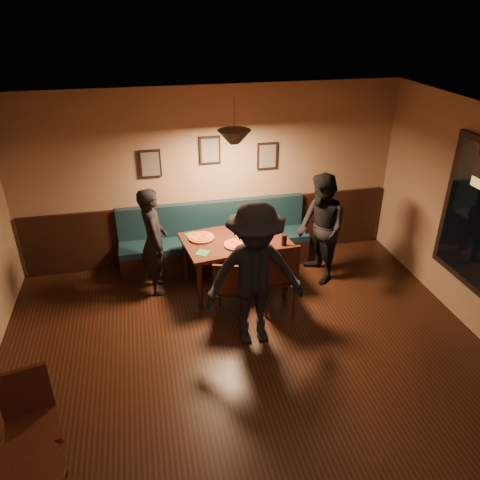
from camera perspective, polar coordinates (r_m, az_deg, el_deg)
The scene contains 24 objects.
floor at distance 5.22m, azimuth 3.40°, elevation -20.82°, with size 7.00×7.00×0.00m, color black.
ceiling at distance 3.64m, azimuth 4.63°, elevation 9.87°, with size 7.00×7.00×0.00m, color silver.
wall_back at distance 7.33m, azimuth -3.64°, elevation 7.63°, with size 6.00×6.00×0.00m, color #8C704F.
wainscot at distance 7.66m, azimuth -3.41°, elevation 1.21°, with size 5.88×0.06×1.00m, color black.
booth_bench at distance 7.42m, azimuth -3.07°, elevation 0.31°, with size 3.00×0.60×1.00m, color #0F232D, non-canonical shape.
picture_left at distance 7.13m, azimuth -10.92°, elevation 9.16°, with size 0.32×0.04×0.42m, color black.
picture_center at distance 7.16m, azimuth -3.71°, elevation 10.93°, with size 0.32×0.04×0.42m, color black.
picture_right at distance 7.38m, azimuth 3.35°, elevation 10.25°, with size 0.32×0.04×0.42m, color black.
pendant_lamp at distance 6.20m, azimuth -0.71°, elevation 12.19°, with size 0.44×0.44×0.25m, color black.
dining_table at distance 6.93m, azimuth -0.62°, elevation -2.75°, with size 1.48×0.95×0.79m, color black.
chair_near_left at distance 6.29m, azimuth -1.27°, elevation -5.77°, with size 0.39×0.39×0.88m, color black, non-canonical shape.
chair_near_right at distance 6.40m, azimuth 4.47°, elevation -4.24°, with size 0.47×0.47×1.06m, color black, non-canonical shape.
diner_left at distance 6.74m, azimuth -10.51°, elevation -0.18°, with size 0.59×0.39×1.61m, color black.
diner_right at distance 7.01m, azimuth 9.87°, elevation 1.32°, with size 0.82×0.64×1.68m, color black.
diner_front at distance 5.58m, azimuth 1.84°, elevation -4.44°, with size 1.22×0.70×1.89m, color black.
pizza_a at distance 6.75m, azimuth -4.76°, elevation 0.31°, with size 0.37×0.37×0.04m, color #C16A24.
pizza_b at distance 6.55m, azimuth -0.43°, elevation -0.55°, with size 0.35×0.35×0.04m, color orange.
pizza_c at distance 6.94m, azimuth 2.46°, elevation 1.15°, with size 0.32×0.32×0.04m, color orange.
soda_glass at distance 6.56m, azimuth 5.43°, elevation -0.01°, with size 0.08×0.08×0.17m, color black.
tabasco_bottle at distance 6.81m, azimuth 3.65°, elevation 1.01°, with size 0.03×0.03×0.13m, color #8A0407.
napkin_a at distance 6.89m, azimuth -5.96°, elevation 0.65°, with size 0.16×0.16×0.01m, color #1D7022.
napkin_b at distance 6.39m, azimuth -4.59°, elevation -1.58°, with size 0.16×0.16×0.01m, color #1E7134.
cutlery_set at distance 6.43m, azimuth 0.05°, elevation -1.28°, with size 0.02×0.17×0.00m, color silver.
cafe_chair_far at distance 4.83m, azimuth -24.14°, elevation -20.24°, with size 0.45×0.45×1.01m, color black, non-canonical shape.
Camera 1 is at (-1.02, -3.31, 3.91)m, focal length 34.84 mm.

